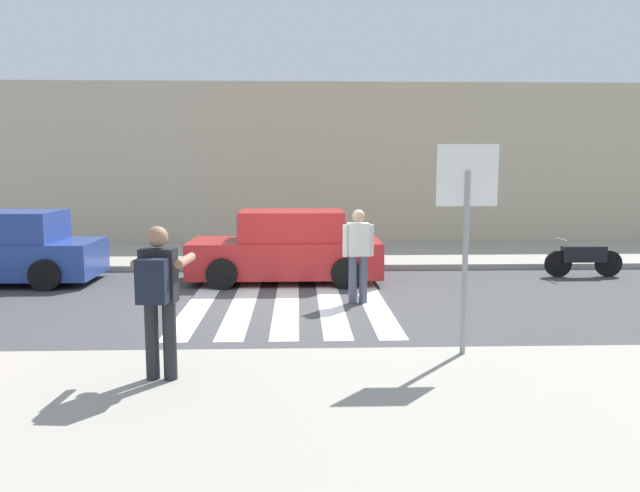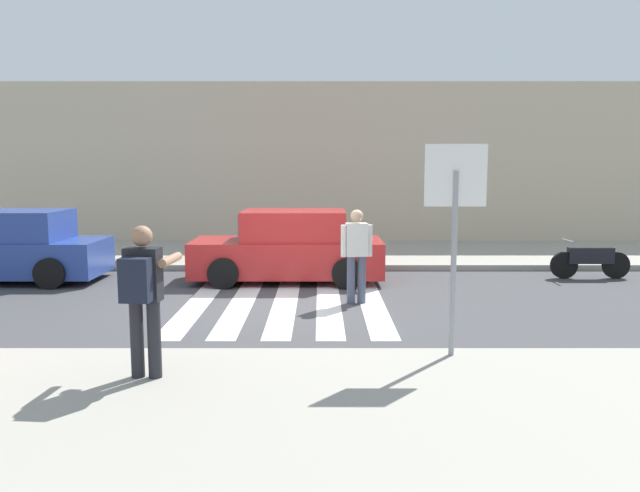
{
  "view_description": "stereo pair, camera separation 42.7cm",
  "coord_description": "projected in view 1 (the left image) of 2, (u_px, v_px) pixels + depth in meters",
  "views": [
    {
      "loc": [
        0.22,
        -11.12,
        2.53
      ],
      "look_at": [
        0.6,
        -0.2,
        1.1
      ],
      "focal_mm": 35.0,
      "sensor_mm": 36.0,
      "label": 1
    },
    {
      "loc": [
        0.64,
        -11.13,
        2.53
      ],
      "look_at": [
        0.6,
        -0.2,
        1.1
      ],
      "focal_mm": 35.0,
      "sensor_mm": 36.0,
      "label": 2
    }
  ],
  "objects": [
    {
      "name": "ground_plane",
      "position": [
        287.0,
        305.0,
        11.34
      ],
      "size": [
        120.0,
        120.0,
        0.0
      ],
      "primitive_type": "plane",
      "color": "#424244"
    },
    {
      "name": "sidewalk_near",
      "position": [
        273.0,
        462.0,
        5.19
      ],
      "size": [
        60.0,
        6.0,
        0.14
      ],
      "primitive_type": "cube",
      "color": "#9E998C",
      "rests_on": "ground"
    },
    {
      "name": "sidewalk_far",
      "position": [
        291.0,
        254.0,
        17.28
      ],
      "size": [
        60.0,
        4.8,
        0.14
      ],
      "primitive_type": "cube",
      "color": "#9E998C",
      "rests_on": "ground"
    },
    {
      "name": "building_facade_far",
      "position": [
        292.0,
        165.0,
        21.32
      ],
      "size": [
        56.0,
        4.0,
        5.06
      ],
      "primitive_type": "cube",
      "color": "beige",
      "rests_on": "ground"
    },
    {
      "name": "crosswalk_stripe_0",
      "position": [
        200.0,
        303.0,
        11.48
      ],
      "size": [
        0.44,
        5.2,
        0.01
      ],
      "primitive_type": "cube",
      "color": "silver",
      "rests_on": "ground"
    },
    {
      "name": "crosswalk_stripe_1",
      "position": [
        244.0,
        302.0,
        11.51
      ],
      "size": [
        0.44,
        5.2,
        0.01
      ],
      "primitive_type": "cube",
      "color": "silver",
      "rests_on": "ground"
    },
    {
      "name": "crosswalk_stripe_2",
      "position": [
        287.0,
        302.0,
        11.54
      ],
      "size": [
        0.44,
        5.2,
        0.01
      ],
      "primitive_type": "cube",
      "color": "silver",
      "rests_on": "ground"
    },
    {
      "name": "crosswalk_stripe_3",
      "position": [
        330.0,
        302.0,
        11.56
      ],
      "size": [
        0.44,
        5.2,
        0.01
      ],
      "primitive_type": "cube",
      "color": "silver",
      "rests_on": "ground"
    },
    {
      "name": "crosswalk_stripe_4",
      "position": [
        373.0,
        301.0,
        11.59
      ],
      "size": [
        0.44,
        5.2,
        0.01
      ],
      "primitive_type": "cube",
      "color": "silver",
      "rests_on": "ground"
    },
    {
      "name": "stop_sign",
      "position": [
        467.0,
        202.0,
        7.71
      ],
      "size": [
        0.76,
        0.08,
        2.64
      ],
      "color": "gray",
      "rests_on": "sidewalk_near"
    },
    {
      "name": "photographer_with_backpack",
      "position": [
        158.0,
        290.0,
        6.84
      ],
      "size": [
        0.62,
        0.87,
        1.72
      ],
      "color": "#232328",
      "rests_on": "sidewalk_near"
    },
    {
      "name": "pedestrian_crossing",
      "position": [
        358.0,
        251.0,
        11.34
      ],
      "size": [
        0.58,
        0.29,
        1.72
      ],
      "color": "#474C60",
      "rests_on": "ground"
    },
    {
      "name": "parked_car_blue",
      "position": [
        2.0,
        250.0,
        13.31
      ],
      "size": [
        4.1,
        1.92,
        1.55
      ],
      "color": "#284293",
      "rests_on": "ground"
    },
    {
      "name": "parked_car_red",
      "position": [
        287.0,
        248.0,
        13.52
      ],
      "size": [
        4.1,
        1.92,
        1.55
      ],
      "color": "red",
      "rests_on": "ground"
    },
    {
      "name": "motorcycle",
      "position": [
        583.0,
        259.0,
        14.09
      ],
      "size": [
        1.76,
        0.6,
        0.87
      ],
      "color": "black",
      "rests_on": "ground"
    }
  ]
}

